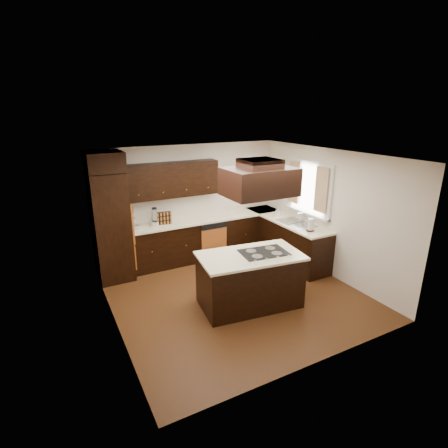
{
  "coord_description": "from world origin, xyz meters",
  "views": [
    {
      "loc": [
        -2.8,
        -4.92,
        3.2
      ],
      "look_at": [
        0.1,
        0.6,
        1.15
      ],
      "focal_mm": 28.0,
      "sensor_mm": 36.0,
      "label": 1
    }
  ],
  "objects_px": {
    "range_hood": "(259,182)",
    "spice_rack": "(164,218)",
    "oven_column": "(111,227)",
    "island": "(250,281)"
  },
  "relations": [
    {
      "from": "range_hood",
      "to": "spice_rack",
      "type": "bearing_deg",
      "value": 108.57
    },
    {
      "from": "oven_column",
      "to": "island",
      "type": "bearing_deg",
      "value": -49.3
    },
    {
      "from": "oven_column",
      "to": "range_hood",
      "type": "bearing_deg",
      "value": -50.26
    },
    {
      "from": "oven_column",
      "to": "spice_rack",
      "type": "relative_size",
      "value": 6.72
    },
    {
      "from": "range_hood",
      "to": "oven_column",
      "type": "bearing_deg",
      "value": 129.74
    },
    {
      "from": "island",
      "to": "spice_rack",
      "type": "relative_size",
      "value": 5.2
    },
    {
      "from": "island",
      "to": "range_hood",
      "type": "height_order",
      "value": "range_hood"
    },
    {
      "from": "oven_column",
      "to": "island",
      "type": "height_order",
      "value": "oven_column"
    },
    {
      "from": "oven_column",
      "to": "spice_rack",
      "type": "bearing_deg",
      "value": 4.97
    },
    {
      "from": "range_hood",
      "to": "spice_rack",
      "type": "height_order",
      "value": "range_hood"
    }
  ]
}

